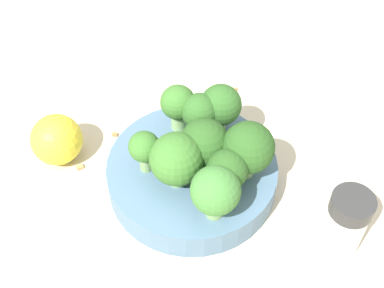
{
  "coord_description": "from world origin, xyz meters",
  "views": [
    {
      "loc": [
        0.35,
        0.02,
        0.47
      ],
      "look_at": [
        0.0,
        0.0,
        0.07
      ],
      "focal_mm": 50.0,
      "sensor_mm": 36.0,
      "label": 1
    }
  ],
  "objects": [
    {
      "name": "almond_crumb_4",
      "position": [
        -0.1,
        0.01,
        0.0
      ],
      "size": [
        0.01,
        0.01,
        0.01
      ],
      "primitive_type": "cube",
      "rotation": [
        0.0,
        0.0,
        4.02
      ],
      "color": "tan",
      "rests_on": "ground_plane"
    },
    {
      "name": "almond_crumb_3",
      "position": [
        -0.01,
        -0.13,
        0.0
      ],
      "size": [
        0.01,
        0.01,
        0.01
      ],
      "primitive_type": "cube",
      "rotation": [
        0.0,
        0.0,
        2.17
      ],
      "color": "#AD7F4C",
      "rests_on": "ground_plane"
    },
    {
      "name": "broccoli_floret_6",
      "position": [
        -0.05,
        0.03,
        0.07
      ],
      "size": [
        0.04,
        0.04,
        0.06
      ],
      "color": "#8EB770",
      "rests_on": "bowl"
    },
    {
      "name": "almond_crumb_0",
      "position": [
        -0.07,
        -0.1,
        0.0
      ],
      "size": [
        0.0,
        0.01,
        0.01
      ],
      "primitive_type": "cube",
      "rotation": [
        0.0,
        0.0,
        1.51
      ],
      "color": "olive",
      "rests_on": "ground_plane"
    },
    {
      "name": "broccoli_floret_7",
      "position": [
        -0.05,
        -0.02,
        0.07
      ],
      "size": [
        0.04,
        0.04,
        0.06
      ],
      "color": "#84AD66",
      "rests_on": "bowl"
    },
    {
      "name": "bowl",
      "position": [
        0.0,
        0.0,
        0.02
      ],
      "size": [
        0.18,
        0.18,
        0.03
      ],
      "primitive_type": "cylinder",
      "color": "slate",
      "rests_on": "ground_plane"
    },
    {
      "name": "broccoli_floret_1",
      "position": [
        0.02,
        -0.01,
        0.07
      ],
      "size": [
        0.05,
        0.05,
        0.06
      ],
      "color": "#7A9E5B",
      "rests_on": "bowl"
    },
    {
      "name": "broccoli_floret_5",
      "position": [
        0.01,
        0.06,
        0.07
      ],
      "size": [
        0.05,
        0.05,
        0.07
      ],
      "color": "#84AD66",
      "rests_on": "bowl"
    },
    {
      "name": "almond_crumb_1",
      "position": [
        -0.15,
        0.05,
        0.0
      ],
      "size": [
        0.01,
        0.01,
        0.01
      ],
      "primitive_type": "cube",
      "rotation": [
        0.0,
        0.0,
        1.18
      ],
      "color": "olive",
      "rests_on": "ground_plane"
    },
    {
      "name": "broccoli_floret_0",
      "position": [
        0.0,
        0.01,
        0.07
      ],
      "size": [
        0.05,
        0.05,
        0.06
      ],
      "color": "#8EB770",
      "rests_on": "bowl"
    },
    {
      "name": "broccoli_floret_2",
      "position": [
        0.03,
        0.04,
        0.07
      ],
      "size": [
        0.04,
        0.04,
        0.06
      ],
      "color": "#7A9E5B",
      "rests_on": "bowl"
    },
    {
      "name": "ground_plane",
      "position": [
        0.0,
        0.0,
        0.0
      ],
      "size": [
        3.0,
        3.0,
        0.0
      ],
      "primitive_type": "plane",
      "color": "beige"
    },
    {
      "name": "broccoli_floret_3",
      "position": [
        0.06,
        0.03,
        0.07
      ],
      "size": [
        0.05,
        0.05,
        0.06
      ],
      "color": "#7A9E5B",
      "rests_on": "bowl"
    },
    {
      "name": "broccoli_floret_8",
      "position": [
        -0.04,
        0.01,
        0.07
      ],
      "size": [
        0.04,
        0.04,
        0.06
      ],
      "color": "#8EB770",
      "rests_on": "bowl"
    },
    {
      "name": "lemon_wedge",
      "position": [
        -0.03,
        -0.15,
        0.03
      ],
      "size": [
        0.06,
        0.06,
        0.06
      ],
      "primitive_type": "sphere",
      "color": "yellow",
      "rests_on": "ground_plane"
    },
    {
      "name": "broccoli_floret_4",
      "position": [
        0.01,
        -0.05,
        0.07
      ],
      "size": [
        0.03,
        0.03,
        0.05
      ],
      "color": "#7A9E5B",
      "rests_on": "bowl"
    },
    {
      "name": "pepper_shaker",
      "position": [
        0.07,
        0.15,
        0.04
      ],
      "size": [
        0.04,
        0.04,
        0.08
      ],
      "color": "silver",
      "rests_on": "ground_plane"
    }
  ]
}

